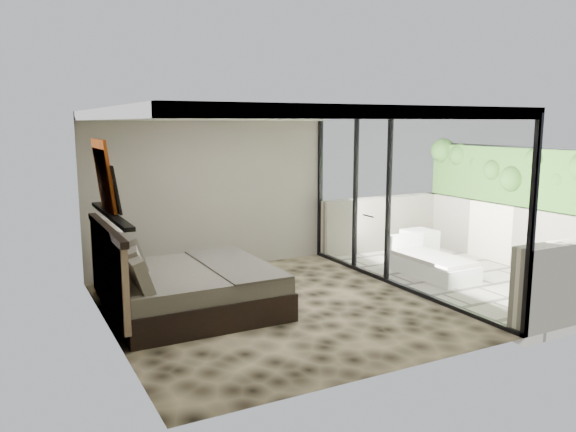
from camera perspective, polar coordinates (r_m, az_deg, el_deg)
name	(u,v)px	position (r m, az deg, el deg)	size (l,w,h in m)	color
floor	(273,307)	(8.19, -1.51, -9.24)	(5.00, 5.00, 0.00)	black
ceiling	(272,110)	(7.76, -1.60, 10.67)	(4.50, 5.00, 0.02)	silver
back_wall	(212,192)	(10.13, -7.77, 2.42)	(4.50, 0.02, 2.80)	gray
left_wall	(108,225)	(7.17, -17.85, -0.84)	(0.02, 5.00, 2.80)	gray
glass_wall	(400,201)	(9.06, 11.34, 1.50)	(0.08, 5.00, 2.80)	white
terrace_slab	(466,278)	(10.34, 17.60, -6.04)	(3.00, 5.00, 0.12)	#BDB6A1
parapet_far	(522,237)	(11.19, 22.65, -1.97)	(0.30, 5.00, 1.10)	beige
foliage_hedge	(526,177)	(11.04, 23.01, 3.64)	(0.36, 4.60, 1.10)	#3D7725
picture_ledge	(111,215)	(7.26, -17.56, 0.10)	(0.12, 2.20, 0.05)	black
bed	(185,287)	(7.99, -10.40, -7.11)	(2.28, 2.20, 1.26)	black
nightstand	(112,279)	(9.13, -17.42, -6.10)	(0.49, 0.49, 0.49)	black
table_lamp	(109,234)	(8.92, -17.69, -1.76)	(0.38, 0.38, 0.69)	black
abstract_canvas	(104,175)	(7.46, -18.23, 3.99)	(0.04, 0.90, 0.90)	#A6280E
framed_print	(113,189)	(7.22, -17.37, 2.66)	(0.03, 0.50, 0.60)	black
ottoman	(419,244)	(11.30, 13.19, -2.78)	(0.56, 0.56, 0.56)	silver
lounger	(430,264)	(10.13, 14.26, -4.75)	(0.81, 1.58, 0.61)	white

